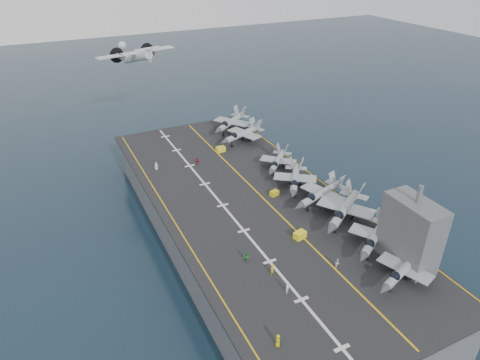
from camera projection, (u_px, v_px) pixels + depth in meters
name	position (u px, v px, depth m)	size (l,w,h in m)	color
ground	(248.00, 238.00, 96.88)	(500.00, 500.00, 0.00)	#142135
hull	(248.00, 219.00, 94.43)	(36.00, 90.00, 10.00)	#56595E
flight_deck	(248.00, 200.00, 91.89)	(38.00, 92.00, 0.40)	black
foul_line	(260.00, 195.00, 92.93)	(0.35, 90.00, 0.02)	gold
landing_centerline	(223.00, 205.00, 89.49)	(0.50, 90.00, 0.02)	silver
deck_edge_port	(172.00, 218.00, 85.29)	(0.25, 90.00, 0.02)	gold
deck_edge_stbd	(319.00, 180.00, 98.85)	(0.25, 90.00, 0.02)	gold
island_superstructure	(412.00, 225.00, 70.33)	(5.00, 10.00, 15.00)	#56595E
fighter_jet_0	(403.00, 269.00, 68.70)	(15.38, 12.67, 4.59)	#8F9AA0
fighter_jet_1	(375.00, 236.00, 76.08)	(16.89, 15.36, 4.88)	#99A2A8
fighter_jet_2	(345.00, 208.00, 83.23)	(19.82, 18.27, 5.73)	#929BA0
fighter_jet_3	(321.00, 193.00, 88.82)	(16.98, 13.77, 5.11)	#8E979C
fighter_jet_4	(295.00, 178.00, 94.60)	(16.03, 17.10, 4.94)	gray
fighter_jet_5	(278.00, 161.00, 102.70)	(15.25, 15.29, 4.50)	gray
fighter_jet_7	(242.00, 133.00, 116.26)	(17.66, 14.81, 5.22)	#9BA3AC
fighter_jet_8	(231.00, 122.00, 123.36)	(19.16, 18.07, 5.54)	gray
tow_cart_a	(300.00, 235.00, 79.38)	(2.54, 1.98, 1.35)	yellow
tow_cart_b	(274.00, 193.00, 92.74)	(2.13, 1.69, 1.12)	gold
tow_cart_c	(221.00, 149.00, 111.99)	(2.39, 1.66, 1.37)	yellow
crew_0	(278.00, 340.00, 57.99)	(1.28, 1.47, 2.05)	#D5C208
crew_1	(287.00, 288.00, 66.85)	(1.37, 1.25, 1.90)	silver
crew_2	(246.00, 257.00, 73.41)	(1.20, 1.34, 1.87)	#1D862C
crew_4	(197.00, 161.00, 105.30)	(1.13, 1.34, 1.90)	red
crew_5	(156.00, 166.00, 103.04)	(1.21, 0.86, 1.91)	white
crew_6	(272.00, 269.00, 70.58)	(1.46, 1.37, 2.03)	yellow
crew_7	(337.00, 263.00, 72.16)	(1.21, 1.25, 1.75)	white
transport_plane	(137.00, 57.00, 124.84)	(27.32, 21.74, 5.69)	silver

